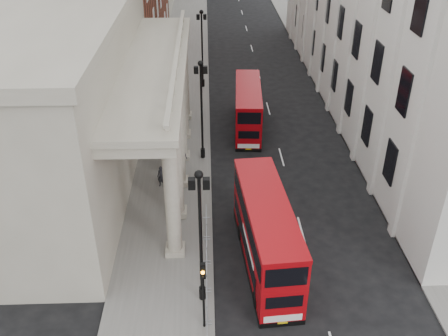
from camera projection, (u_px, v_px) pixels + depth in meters
The scene contains 14 objects.
sidewalk_west at pixel (179, 109), 50.14m from camera, with size 6.00×140.00×0.12m, color slate.
sidewalk_east at pixel (342, 107), 50.64m from camera, with size 3.00×140.00×0.12m, color slate.
kerb at pixel (208, 109), 50.22m from camera, with size 0.20×140.00×0.14m, color slate.
portico_building at pixel (66, 103), 36.57m from camera, with size 9.00×28.00×12.00m, color #9C9683.
lamp_post_south at pixel (200, 230), 25.40m from camera, with size 1.05×0.44×8.32m.
lamp_post_mid at pixel (202, 104), 39.14m from camera, with size 1.05×0.44×8.32m.
lamp_post_north at pixel (202, 44), 52.88m from camera, with size 1.05×0.44×8.32m.
traffic_light at pixel (203, 284), 24.60m from camera, with size 0.28×0.33×4.30m.
crowd_barriers at pixel (207, 315), 26.06m from camera, with size 0.50×18.75×1.10m.
bus_near at pixel (266, 232), 29.43m from camera, with size 3.28×10.45×4.44m.
bus_far at pixel (248, 107), 45.51m from camera, with size 2.79×9.45×4.03m.
pedestrian_a at pixel (161, 177), 37.36m from camera, with size 0.61×0.40×1.66m, color black.
pedestrian_b at pixel (169, 154), 40.25m from camera, with size 0.85×0.66×1.75m, color #2A2622.
pedestrian_c at pixel (181, 156), 40.07m from camera, with size 0.84×0.55×1.72m, color black.
Camera 1 is at (-0.11, -16.24, 20.63)m, focal length 40.00 mm.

